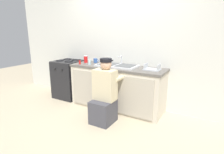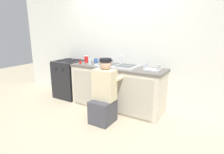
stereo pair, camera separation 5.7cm
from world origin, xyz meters
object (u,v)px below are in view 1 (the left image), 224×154
object	(u,v)px
coffee_mug	(95,61)
plumber_person	(104,96)
stove_range	(69,79)
spice_bottle_red	(80,62)
soda_cup_red	(86,59)
water_glass	(89,62)
sink_double_basin	(117,65)
dish_rack_tray	(152,69)

from	to	relation	value
coffee_mug	plumber_person	bearing A→B (deg)	-47.20
stove_range	spice_bottle_red	distance (m)	0.72
stove_range	soda_cup_red	distance (m)	0.71
soda_cup_red	water_glass	world-z (taller)	soda_cup_red
plumber_person	spice_bottle_red	xyz separation A→B (m)	(-0.88, 0.45, 0.45)
stove_range	water_glass	xyz separation A→B (m)	(0.71, -0.13, 0.48)
spice_bottle_red	water_glass	bearing A→B (deg)	15.92
sink_double_basin	dish_rack_tray	bearing A→B (deg)	0.98
plumber_person	soda_cup_red	size ratio (longest dim) A/B	7.26
soda_cup_red	plumber_person	bearing A→B (deg)	-36.78
sink_double_basin	soda_cup_red	size ratio (longest dim) A/B	5.26
plumber_person	spice_bottle_red	distance (m)	1.09
sink_double_basin	dish_rack_tray	distance (m)	0.70
stove_range	dish_rack_tray	bearing A→B (deg)	0.41
coffee_mug	water_glass	xyz separation A→B (m)	(0.02, -0.24, 0.00)
coffee_mug	water_glass	bearing A→B (deg)	-85.45
sink_double_basin	water_glass	distance (m)	0.59
dish_rack_tray	water_glass	distance (m)	1.29
coffee_mug	soda_cup_red	xyz separation A→B (m)	(-0.20, -0.08, 0.03)
coffee_mug	soda_cup_red	bearing A→B (deg)	-157.57
sink_double_basin	coffee_mug	world-z (taller)	sink_double_basin
spice_bottle_red	water_glass	distance (m)	0.21
coffee_mug	dish_rack_tray	bearing A→B (deg)	-4.33
dish_rack_tray	spice_bottle_red	distance (m)	1.50
soda_cup_red	dish_rack_tray	size ratio (longest dim) A/B	0.54
sink_double_basin	soda_cup_red	world-z (taller)	sink_double_basin
plumber_person	coffee_mug	distance (m)	1.12
sink_double_basin	water_glass	xyz separation A→B (m)	(-0.57, -0.13, 0.03)
spice_bottle_red	coffee_mug	bearing A→B (deg)	58.09
coffee_mug	sink_double_basin	bearing A→B (deg)	-10.52
soda_cup_red	spice_bottle_red	distance (m)	0.22
spice_bottle_red	soda_cup_red	bearing A→B (deg)	93.42
sink_double_basin	stove_range	bearing A→B (deg)	-179.90
stove_range	spice_bottle_red	xyz separation A→B (m)	(0.51, -0.19, 0.48)
dish_rack_tray	water_glass	bearing A→B (deg)	-173.65
dish_rack_tray	sink_double_basin	bearing A→B (deg)	-179.02
stove_range	plumber_person	bearing A→B (deg)	-24.68
sink_double_basin	spice_bottle_red	size ratio (longest dim) A/B	7.62
water_glass	coffee_mug	bearing A→B (deg)	94.55
soda_cup_red	dish_rack_tray	bearing A→B (deg)	-0.61
coffee_mug	soda_cup_red	distance (m)	0.22
stove_range	coffee_mug	bearing A→B (deg)	9.20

